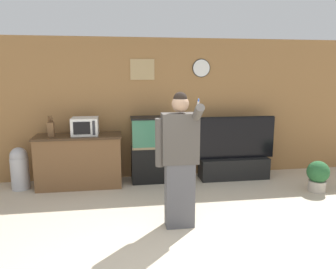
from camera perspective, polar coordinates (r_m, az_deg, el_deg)
ground_plane at (r=3.63m, az=3.11°, el=-22.15°), size 18.00×18.00×0.00m
wall_back_paneled at (r=6.19m, az=-2.70°, el=4.51°), size 10.00×0.08×2.60m
counter_island at (r=5.93m, az=-15.15°, el=-4.45°), size 1.47×0.59×0.91m
microwave at (r=5.82m, az=-14.25°, el=1.41°), size 0.45×0.40×0.30m
knife_block at (r=5.84m, az=-19.71°, el=0.94°), size 0.10×0.12×0.35m
aquarium_on_stand at (r=5.98m, az=-2.49°, el=-2.59°), size 0.82×0.44×1.19m
tv_on_stand at (r=6.31m, az=11.39°, el=-4.46°), size 1.55×0.40×1.18m
person_standing at (r=4.13m, az=1.96°, el=-4.20°), size 0.55×0.41×1.74m
potted_plant at (r=6.06m, az=24.64°, el=-6.45°), size 0.37×0.37×0.52m
trash_bin at (r=6.15m, az=-24.43°, el=-5.30°), size 0.30×0.30×0.73m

